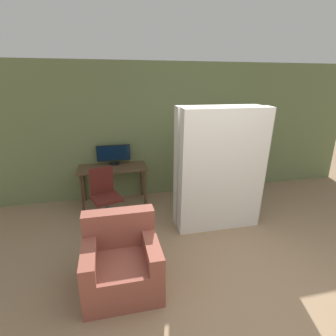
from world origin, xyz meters
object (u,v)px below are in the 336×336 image
(office_chair, at_px, (106,202))
(bookshelf, at_px, (232,153))
(armchair, at_px, (122,261))
(mattress_near, at_px, (223,172))
(monitor, at_px, (114,154))
(mattress_far, at_px, (215,166))

(office_chair, height_order, bookshelf, bookshelf)
(office_chair, bearing_deg, armchair, -83.69)
(mattress_near, bearing_deg, office_chair, 161.26)
(mattress_near, relative_size, armchair, 2.33)
(monitor, bearing_deg, mattress_far, -38.06)
(office_chair, bearing_deg, mattress_far, -9.57)
(monitor, bearing_deg, bookshelf, 0.60)
(office_chair, xyz_separation_m, mattress_far, (1.81, -0.30, 0.59))
(monitor, height_order, mattress_far, mattress_far)
(bookshelf, bearing_deg, armchair, -135.70)
(office_chair, relative_size, armchair, 1.12)
(mattress_near, bearing_deg, monitor, 135.75)
(bookshelf, xyz_separation_m, armchair, (-2.57, -2.51, -0.49))
(monitor, xyz_separation_m, armchair, (-0.03, -2.48, -0.64))
(mattress_far, bearing_deg, monitor, 141.94)
(mattress_far, xyz_separation_m, armchair, (-1.64, -1.22, -0.67))
(monitor, relative_size, bookshelf, 0.39)
(mattress_near, height_order, mattress_far, mattress_near)
(bookshelf, relative_size, armchair, 1.95)
(office_chair, height_order, armchair, office_chair)
(bookshelf, height_order, mattress_near, mattress_near)
(monitor, height_order, office_chair, monitor)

